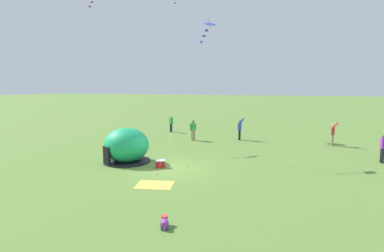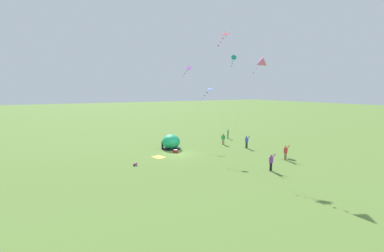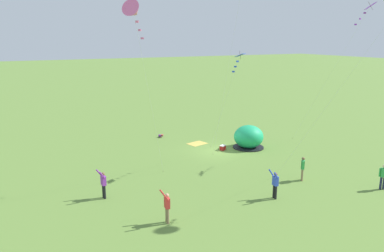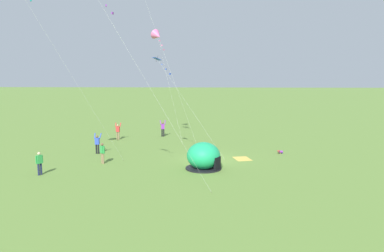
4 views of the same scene
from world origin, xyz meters
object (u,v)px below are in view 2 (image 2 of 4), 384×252
cooler_box (175,151)px  kite_blue (207,92)px  kite_pink (260,63)px  person_center_field (223,139)px  kite_purple (187,71)px  toddler_crawling (135,164)px  kite_teal (233,59)px  kite_red (224,38)px  person_flying_kite (247,141)px  person_strolling (286,152)px  person_near_tent (228,133)px  person_arms_raised (271,162)px  popup_tent (171,142)px

cooler_box → kite_blue: (1.46, 4.18, 7.93)m
kite_pink → person_center_field: bearing=163.6°
kite_purple → kite_pink: bearing=-2.9°
toddler_crawling → kite_teal: bearing=112.5°
kite_blue → kite_red: kite_red is taller
person_flying_kite → kite_teal: 15.19m
person_flying_kite → toddler_crawling: bearing=-87.6°
kite_blue → kite_purple: (-10.29, 2.38, 3.65)m
person_strolling → person_center_field: size_ratio=1.10×
person_flying_kite → kite_pink: (7.21, -4.74, 10.35)m
person_near_tent → person_arms_raised: bearing=-22.7°
popup_tent → person_center_field: popup_tent is taller
person_flying_kite → person_arms_raised: bearing=-27.4°
kite_blue → kite_purple: size_ratio=0.71×
cooler_box → person_flying_kite: 10.69m
cooler_box → toddler_crawling: 7.33m
person_arms_raised → kite_red: (-9.82, 0.76, 14.29)m
person_flying_kite → person_arms_raised: 10.72m
person_near_tent → person_arms_raised: person_arms_raised is taller
cooler_box → person_arms_raised: 13.28m
kite_teal → person_arms_raised: bearing=-25.2°
toddler_crawling → person_arms_raised: 14.88m
kite_pink → kite_blue: (-8.34, -1.42, -3.19)m
kite_blue → popup_tent: bearing=-136.6°
person_near_tent → kite_purple: size_ratio=0.14×
person_strolling → person_center_field: 11.06m
kite_blue → kite_purple: kite_purple is taller
kite_pink → kite_red: (-7.51, 0.57, 3.94)m
toddler_crawling → kite_red: size_ratio=0.03×
person_flying_kite → kite_red: bearing=-94.1°
kite_teal → kite_red: bearing=-45.1°
kite_teal → kite_red: kite_red is taller
person_near_tent → person_center_field: bearing=-45.1°
kite_teal → kite_pink: bearing=-28.0°
person_center_field → kite_red: 14.96m
person_arms_raised → kite_teal: bearing=154.8°
person_near_tent → cooler_box: bearing=-69.1°
person_arms_raised → kite_blue: 12.89m
kite_teal → person_near_tent: bearing=-76.6°
cooler_box → kite_red: kite_red is taller
cooler_box → person_strolling: person_strolling is taller
cooler_box → kite_red: 16.44m
person_strolling → popup_tent: bearing=-141.7°
popup_tent → kite_teal: (-2.53, 13.00, 12.80)m
person_strolling → person_near_tent: bearing=171.2°
person_strolling → person_near_tent: size_ratio=1.10×
person_strolling → person_arms_raised: bearing=-64.7°
kite_teal → kite_purple: bearing=-119.1°
popup_tent → toddler_crawling: bearing=-50.7°
person_arms_raised → person_strolling: bearing=115.3°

